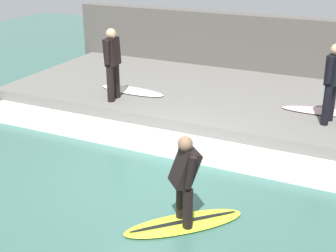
# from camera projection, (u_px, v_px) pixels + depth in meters

# --- Properties ---
(ground_plane) EXTENTS (28.00, 28.00, 0.00)m
(ground_plane) POSITION_uv_depth(u_px,v_px,m) (156.00, 171.00, 8.51)
(ground_plane) COLOR #386056
(concrete_ledge) EXTENTS (4.40, 10.58, 0.41)m
(concrete_ledge) POSITION_uv_depth(u_px,v_px,m) (223.00, 101.00, 11.50)
(concrete_ledge) COLOR #66635E
(concrete_ledge) RESTS_ON ground_plane
(back_wall) EXTENTS (0.50, 11.11, 1.94)m
(back_wall) POSITION_uv_depth(u_px,v_px,m) (252.00, 49.00, 13.26)
(back_wall) COLOR #544F49
(back_wall) RESTS_ON ground_plane
(wave_foam_crest) EXTENTS (0.89, 10.05, 0.16)m
(wave_foam_crest) POSITION_uv_depth(u_px,v_px,m) (179.00, 146.00, 9.34)
(wave_foam_crest) COLOR white
(wave_foam_crest) RESTS_ON ground_plane
(surfboard_riding) EXTENTS (1.66, 1.69, 0.07)m
(surfboard_riding) POSITION_uv_depth(u_px,v_px,m) (184.00, 223.00, 6.93)
(surfboard_riding) COLOR #BFE02D
(surfboard_riding) RESTS_ON ground_plane
(surfer_riding) EXTENTS (0.54, 0.54, 1.38)m
(surfer_riding) POSITION_uv_depth(u_px,v_px,m) (185.00, 176.00, 6.63)
(surfer_riding) COLOR black
(surfer_riding) RESTS_ON surfboard_riding
(surfer_waiting_near) EXTENTS (0.55, 0.30, 1.64)m
(surfer_waiting_near) POSITION_uv_depth(u_px,v_px,m) (332.00, 79.00, 9.28)
(surfer_waiting_near) COLOR black
(surfer_waiting_near) RESTS_ON concrete_ledge
(surfboard_waiting_near) EXTENTS (0.71, 1.92, 0.06)m
(surfboard_waiting_near) POSITION_uv_depth(u_px,v_px,m) (326.00, 112.00, 10.12)
(surfboard_waiting_near) COLOR beige
(surfboard_waiting_near) RESTS_ON concrete_ledge
(surfer_waiting_far) EXTENTS (0.57, 0.30, 1.66)m
(surfer_waiting_far) POSITION_uv_depth(u_px,v_px,m) (112.00, 60.00, 10.61)
(surfer_waiting_far) COLOR black
(surfer_waiting_far) RESTS_ON concrete_ledge
(surfboard_waiting_far) EXTENTS (0.61, 1.76, 0.06)m
(surfboard_waiting_far) POSITION_uv_depth(u_px,v_px,m) (132.00, 91.00, 11.48)
(surfboard_waiting_far) COLOR white
(surfboard_waiting_far) RESTS_ON concrete_ledge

